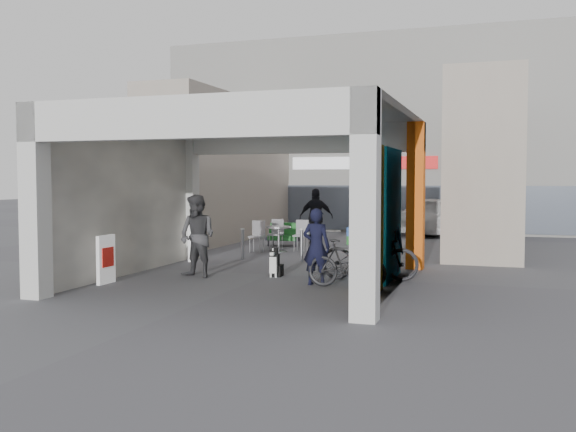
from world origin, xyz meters
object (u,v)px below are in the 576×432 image
(man_with_dog, at_px, (316,247))
(bicycle_front, at_px, (369,255))
(man_elderly, at_px, (386,240))
(white_van, at_px, (451,217))
(border_collie, at_px, (275,264))
(bicycle_rear, at_px, (347,264))
(man_crates, at_px, (316,217))
(man_back_turned, at_px, (197,236))
(produce_stand, at_px, (284,237))
(cafe_set, at_px, (278,240))

(man_with_dog, height_order, bicycle_front, man_with_dog)
(man_elderly, distance_m, white_van, 10.07)
(border_collie, xyz_separation_m, bicycle_rear, (1.82, -0.91, 0.21))
(bicycle_front, relative_size, white_van, 0.46)
(man_crates, distance_m, white_van, 5.77)
(bicycle_front, bearing_deg, man_back_turned, 95.26)
(border_collie, height_order, man_elderly, man_elderly)
(border_collie, distance_m, man_elderly, 2.52)
(bicycle_front, xyz_separation_m, white_van, (0.90, 10.80, 0.23))
(produce_stand, bearing_deg, bicycle_front, -36.85)
(man_with_dog, relative_size, man_back_turned, 0.86)
(man_with_dog, height_order, man_elderly, man_elderly)
(man_with_dog, relative_size, white_van, 0.35)
(man_back_turned, relative_size, man_elderly, 1.15)
(man_back_turned, relative_size, white_van, 0.40)
(cafe_set, xyz_separation_m, bicycle_front, (3.67, -4.64, 0.22))
(produce_stand, distance_m, man_back_turned, 6.93)
(bicycle_rear, bearing_deg, white_van, -4.83)
(cafe_set, relative_size, white_van, 0.34)
(cafe_set, bearing_deg, white_van, 53.46)
(man_with_dog, xyz_separation_m, man_crates, (-2.15, 7.56, 0.14))
(produce_stand, xyz_separation_m, bicycle_rear, (3.73, -7.17, 0.19))
(man_with_dog, xyz_separation_m, bicycle_front, (0.89, 0.98, -0.24))
(man_elderly, height_order, bicycle_rear, man_elderly)
(cafe_set, relative_size, bicycle_rear, 0.96)
(produce_stand, height_order, man_with_dog, man_with_dog)
(man_crates, relative_size, bicycle_front, 0.90)
(man_elderly, xyz_separation_m, white_van, (0.67, 10.04, -0.02))
(man_with_dog, distance_m, white_van, 11.92)
(man_back_turned, xyz_separation_m, man_elderly, (3.86, 1.56, -0.12))
(cafe_set, height_order, produce_stand, cafe_set)
(border_collie, bearing_deg, man_back_turned, -163.42)
(border_collie, relative_size, white_van, 0.15)
(cafe_set, height_order, border_collie, cafe_set)
(bicycle_front, bearing_deg, man_elderly, -23.60)
(border_collie, bearing_deg, produce_stand, 101.74)
(man_back_turned, height_order, bicycle_rear, man_back_turned)
(produce_stand, distance_m, bicycle_rear, 8.09)
(man_back_turned, distance_m, bicycle_rear, 3.43)
(produce_stand, height_order, man_crates, man_crates)
(bicycle_rear, bearing_deg, bicycle_front, -12.02)
(man_back_turned, distance_m, white_van, 12.46)
(cafe_set, bearing_deg, man_elderly, -44.84)
(border_collie, height_order, bicycle_rear, bicycle_rear)
(produce_stand, distance_m, border_collie, 6.55)
(man_elderly, bearing_deg, border_collie, -163.32)
(bicycle_front, bearing_deg, man_crates, 17.63)
(produce_stand, xyz_separation_m, white_van, (4.87, 4.71, 0.48))
(cafe_set, xyz_separation_m, white_van, (4.57, 6.17, 0.45))
(man_with_dog, bearing_deg, man_elderly, -119.20)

